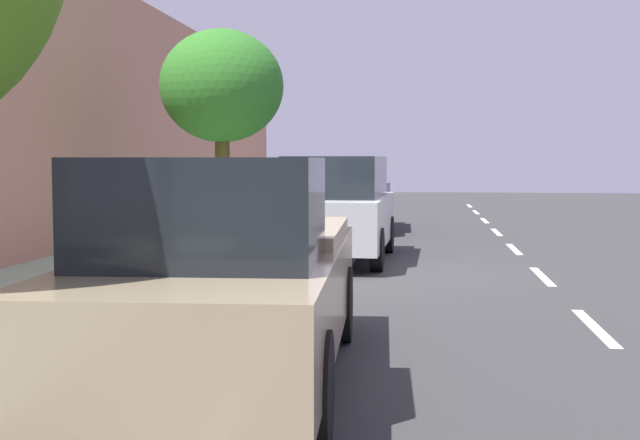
{
  "coord_description": "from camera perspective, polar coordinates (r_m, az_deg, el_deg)",
  "views": [
    {
      "loc": [
        -0.83,
        14.31,
        1.94
      ],
      "look_at": [
        0.83,
        0.66,
        0.93
      ],
      "focal_mm": 46.6,
      "sensor_mm": 36.0,
      "label": 1
    }
  ],
  "objects": [
    {
      "name": "ground",
      "position": [
        14.46,
        3.6,
        -3.51
      ],
      "size": [
        69.65,
        69.65,
        0.0
      ],
      "primitive_type": "plane",
      "color": "#363636"
    },
    {
      "name": "sidewalk",
      "position": [
        15.21,
        -11.57,
        -2.9
      ],
      "size": [
        3.92,
        43.53,
        0.16
      ],
      "primitive_type": "cube",
      "color": "#9AB090",
      "rests_on": "ground"
    },
    {
      "name": "parked_suv_silver_second",
      "position": [
        15.86,
        1.2,
        0.9
      ],
      "size": [
        2.06,
        4.75,
        1.99
      ],
      "color": "#B7BABF",
      "rests_on": "ground"
    },
    {
      "name": "street_tree_near_cyclist",
      "position": [
        16.75,
        -6.76,
        9.03
      ],
      "size": [
        2.45,
        2.45,
        4.34
      ],
      "color": "brown",
      "rests_on": "sidewalk"
    },
    {
      "name": "cyclist_with_backpack",
      "position": [
        14.99,
        -2.78,
        0.95
      ],
      "size": [
        0.49,
        0.59,
        1.78
      ],
      "color": "#C6B284",
      "rests_on": "ground"
    },
    {
      "name": "bicycle_at_curb",
      "position": [
        14.57,
        -2.2,
        -1.89
      ],
      "size": [
        1.68,
        0.71,
        0.8
      ],
      "color": "black",
      "rests_on": "ground"
    },
    {
      "name": "curb_edge",
      "position": [
        14.69,
        -3.99,
        -3.08
      ],
      "size": [
        0.16,
        43.53,
        0.16
      ],
      "primitive_type": "cube",
      "color": "gray",
      "rests_on": "ground"
    },
    {
      "name": "lane_stripe_bike_edge",
      "position": [
        14.49,
        1.74,
        -3.47
      ],
      "size": [
        0.12,
        43.53,
        0.01
      ],
      "primitive_type": "cube",
      "color": "white",
      "rests_on": "ground"
    },
    {
      "name": "parked_pickup_tan_mid",
      "position": [
        7.17,
        -6.52,
        -4.15
      ],
      "size": [
        2.2,
        5.38,
        1.95
      ],
      "color": "tan",
      "rests_on": "ground"
    },
    {
      "name": "parked_suv_dark_blue_nearest",
      "position": [
        22.81,
        2.34,
        1.9
      ],
      "size": [
        2.03,
        4.73,
        1.99
      ],
      "color": "navy",
      "rests_on": "ground"
    },
    {
      "name": "lane_stripe_centre",
      "position": [
        14.25,
        15.01,
        -3.75
      ],
      "size": [
        0.14,
        44.2,
        0.01
      ],
      "color": "white",
      "rests_on": "ground"
    },
    {
      "name": "building_facade",
      "position": [
        15.97,
        -19.33,
        7.4
      ],
      "size": [
        0.5,
        43.53,
        5.79
      ],
      "primitive_type": "cube",
      "color": "tan",
      "rests_on": "ground"
    }
  ]
}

